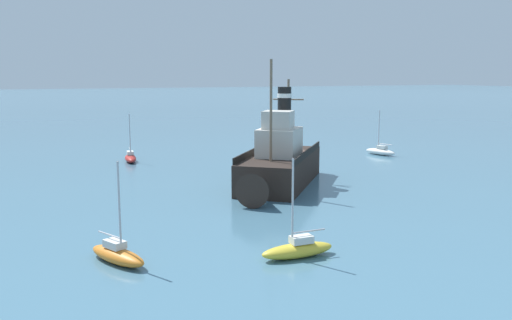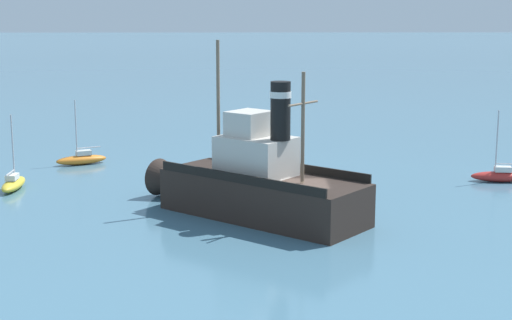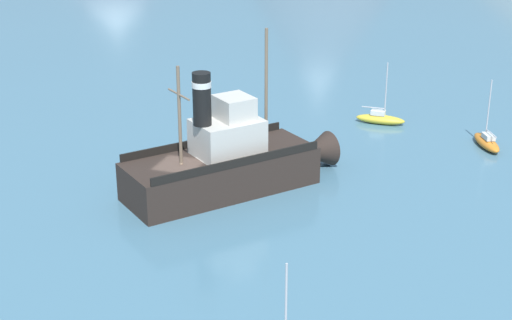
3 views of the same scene
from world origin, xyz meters
TOP-DOWN VIEW (x-y plane):
  - ground_plane at (0.00, 0.00)m, footprint 600.00×600.00m
  - old_tugboat at (2.19, 2.67)m, footprint 11.73×13.29m
  - sailboat_orange at (17.00, 15.61)m, footprint 2.63×3.90m
  - sailboat_yellow at (8.83, 18.36)m, footprint 3.80×1.10m

SIDE VIEW (x-z plane):
  - ground_plane at x=0.00m, z-range 0.00..0.00m
  - sailboat_orange at x=17.00m, z-range -2.02..2.88m
  - sailboat_yellow at x=8.83m, z-range -2.02..2.88m
  - old_tugboat at x=2.19m, z-range -3.12..6.78m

